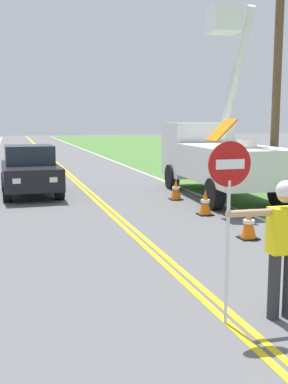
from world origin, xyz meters
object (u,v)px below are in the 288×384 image
object	(u,v)px
flagger_worker	(283,241)
traffic_cone_tail	(176,189)
utility_pole_near	(277,70)
traffic_cone_lead	(249,224)
traffic_cone_mid	(205,203)
utility_bucket_truck	(216,154)
oncoming_sedan_nearest	(30,171)
stop_sign_paddle	(229,192)

from	to	relation	value
flagger_worker	traffic_cone_tail	bearing A→B (deg)	78.68
utility_pole_near	traffic_cone_lead	distance (m)	7.37
flagger_worker	traffic_cone_mid	xyz separation A→B (m)	(1.76, 6.60, -0.71)
utility_bucket_truck	traffic_cone_lead	distance (m)	6.18
oncoming_sedan_nearest	traffic_cone_mid	xyz separation A→B (m)	(4.42, -4.99, -0.50)
utility_bucket_truck	utility_pole_near	xyz separation A→B (m)	(1.81, -0.69, 2.76)
stop_sign_paddle	utility_pole_near	distance (m)	11.11
traffic_cone_lead	flagger_worker	bearing A→B (deg)	-112.71
stop_sign_paddle	utility_bucket_truck	world-z (taller)	utility_bucket_truck
utility_pole_near	traffic_cone_tail	xyz separation A→B (m)	(-3.43, 0.17, -3.86)
utility_pole_near	utility_bucket_truck	bearing A→B (deg)	159.05
utility_bucket_truck	oncoming_sedan_nearest	distance (m)	6.43
utility_pole_near	traffic_cone_mid	bearing A→B (deg)	-145.58
traffic_cone_lead	oncoming_sedan_nearest	bearing A→B (deg)	119.13
utility_pole_near	traffic_cone_tail	world-z (taller)	utility_pole_near
traffic_cone_tail	utility_bucket_truck	bearing A→B (deg)	17.77
flagger_worker	stop_sign_paddle	size ratio (longest dim) A/B	0.78
flagger_worker	utility_pole_near	distance (m)	10.90
flagger_worker	traffic_cone_lead	world-z (taller)	flagger_worker
traffic_cone_lead	utility_bucket_truck	bearing A→B (deg)	72.51
traffic_cone_mid	traffic_cone_lead	bearing A→B (deg)	-92.78
stop_sign_paddle	traffic_cone_mid	distance (m)	7.18
stop_sign_paddle	oncoming_sedan_nearest	bearing A→B (deg)	99.27
stop_sign_paddle	traffic_cone_mid	size ratio (longest dim) A/B	3.33
utility_bucket_truck	flagger_worker	bearing A→B (deg)	-109.63
oncoming_sedan_nearest	traffic_cone_mid	world-z (taller)	oncoming_sedan_nearest
stop_sign_paddle	utility_pole_near	bearing A→B (deg)	56.08
stop_sign_paddle	oncoming_sedan_nearest	xyz separation A→B (m)	(-1.89, 11.57, -0.88)
flagger_worker	utility_pole_near	xyz separation A→B (m)	(5.27, 9.01, 3.15)
utility_bucket_truck	oncoming_sedan_nearest	world-z (taller)	utility_bucket_truck
oncoming_sedan_nearest	traffic_cone_tail	bearing A→B (deg)	-28.23
oncoming_sedan_nearest	flagger_worker	bearing A→B (deg)	-77.09
utility_bucket_truck	traffic_cone_tail	bearing A→B (deg)	-162.23
stop_sign_paddle	utility_bucket_truck	bearing A→B (deg)	66.40
flagger_worker	oncoming_sedan_nearest	size ratio (longest dim) A/B	0.44
flagger_worker	traffic_cone_mid	distance (m)	6.87
traffic_cone_mid	traffic_cone_tail	world-z (taller)	same
oncoming_sedan_nearest	traffic_cone_lead	size ratio (longest dim) A/B	5.93
traffic_cone_mid	flagger_worker	bearing A→B (deg)	-104.94
traffic_cone_lead	traffic_cone_tail	size ratio (longest dim) A/B	1.00
stop_sign_paddle	flagger_worker	bearing A→B (deg)	-1.80
oncoming_sedan_nearest	stop_sign_paddle	bearing A→B (deg)	-80.73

